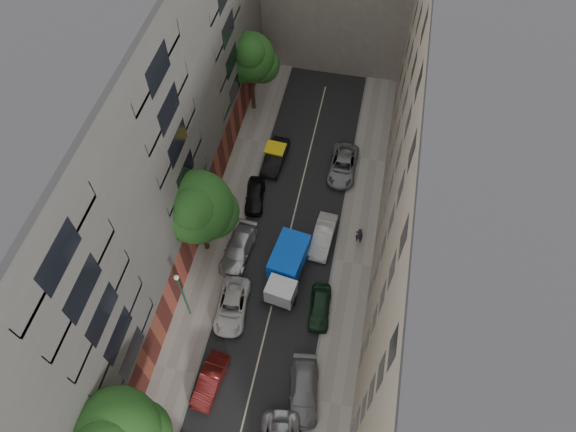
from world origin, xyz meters
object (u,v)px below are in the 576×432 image
(car_right_3, at_px, (323,236))
(lamp_post, at_px, (182,292))
(car_left_2, at_px, (232,306))
(tarp_truck, at_px, (287,268))
(car_right_2, at_px, (320,307))
(tree_mid, at_px, (198,210))
(car_left_1, at_px, (210,381))
(car_left_3, at_px, (238,249))
(car_left_4, at_px, (255,195))
(car_right_4, at_px, (343,165))
(car_left_5, at_px, (276,157))
(tree_far, at_px, (251,60))
(car_right_1, at_px, (304,392))
(pedestrian, at_px, (359,235))

(car_right_3, distance_m, lamp_post, 12.41)
(car_left_2, bearing_deg, tarp_truck, 41.79)
(car_right_2, distance_m, tree_mid, 11.48)
(car_left_1, bearing_deg, car_right_2, 53.56)
(car_left_1, relative_size, car_left_3, 0.82)
(car_left_3, relative_size, car_left_4, 1.27)
(car_left_3, relative_size, car_right_3, 1.13)
(car_left_2, bearing_deg, car_right_2, 6.39)
(tree_mid, bearing_deg, car_right_3, 16.85)
(car_left_2, relative_size, car_right_4, 0.94)
(car_left_4, relative_size, car_left_5, 0.86)
(car_left_4, height_order, tree_mid, tree_mid)
(car_left_1, height_order, tree_mid, tree_mid)
(tree_mid, height_order, tree_far, tree_far)
(car_right_3, relative_size, lamp_post, 0.73)
(tree_far, bearing_deg, tarp_truck, -68.27)
(car_left_1, distance_m, car_right_2, 9.40)
(car_right_3, distance_m, tree_mid, 10.58)
(car_left_5, bearing_deg, lamp_post, -97.08)
(tree_mid, bearing_deg, car_right_1, -44.84)
(car_right_1, distance_m, car_right_4, 20.09)
(car_left_2, xyz_separation_m, tree_mid, (-3.35, 4.69, 5.02))
(car_left_3, xyz_separation_m, tree_far, (-2.70, 16.13, 5.35))
(tarp_truck, relative_size, tree_far, 0.68)
(tree_mid, bearing_deg, car_left_5, 71.68)
(car_left_1, bearing_deg, car_left_3, 100.86)
(tarp_truck, height_order, pedestrian, tarp_truck)
(tree_mid, relative_size, lamp_post, 1.41)
(tarp_truck, bearing_deg, car_right_1, -62.76)
(lamp_post, bearing_deg, tarp_truck, 35.62)
(lamp_post, bearing_deg, car_left_5, 79.23)
(car_left_1, relative_size, car_right_2, 1.05)
(tarp_truck, height_order, tree_mid, tree_mid)
(tree_far, height_order, pedestrian, tree_far)
(car_right_2, xyz_separation_m, tree_mid, (-9.75, 3.41, 5.02))
(car_left_5, height_order, tree_mid, tree_mid)
(car_left_3, distance_m, car_right_4, 12.36)
(car_left_1, distance_m, pedestrian, 15.93)
(car_right_1, relative_size, car_right_3, 1.09)
(car_left_2, xyz_separation_m, pedestrian, (8.44, 7.91, 0.37))
(tarp_truck, distance_m, pedestrian, 6.63)
(tree_far, bearing_deg, car_right_1, -69.10)
(car_left_2, relative_size, lamp_post, 0.79)
(car_right_2, relative_size, lamp_post, 0.64)
(tarp_truck, relative_size, car_left_1, 1.45)
(car_left_3, xyz_separation_m, tree_mid, (-2.55, -0.12, 4.97))
(car_left_4, distance_m, lamp_post, 11.92)
(car_right_2, distance_m, pedestrian, 6.94)
(car_left_2, xyz_separation_m, car_right_2, (6.40, 1.29, -0.00))
(car_right_4, bearing_deg, car_left_5, -177.28)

